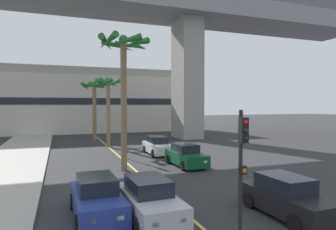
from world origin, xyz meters
name	(u,v)px	position (x,y,z in m)	size (l,w,h in m)	color
lane_stripe_center	(124,160)	(0.00, 24.00, 0.00)	(0.14, 56.00, 0.01)	#DBCC4C
bridge_overpass	(111,8)	(1.16, 36.76, 15.84)	(77.19, 8.00, 19.61)	gray
pier_building_backdrop	(90,101)	(0.00, 50.32, 4.95)	(33.27, 8.04, 10.02)	beige
car_queue_front	(149,200)	(-1.53, 11.96, 0.72)	(1.92, 4.15, 1.56)	#B7BABF
car_queue_second	(186,156)	(3.71, 20.42, 0.72)	(1.89, 4.13, 1.56)	#0C4728
car_queue_third	(97,198)	(-3.37, 12.86, 0.72)	(1.91, 4.14, 1.56)	navy
car_queue_fourth	(158,146)	(3.38, 25.84, 0.72)	(1.84, 4.10, 1.56)	white
car_queue_fifth	(287,198)	(3.62, 10.39, 0.72)	(1.87, 4.12, 1.56)	black
traffic_light_median_near	(242,159)	(0.44, 8.77, 2.71)	(0.24, 0.37, 4.20)	black
traffic_light_median_far	(123,125)	(0.17, 25.05, 2.71)	(0.24, 0.37, 4.20)	black
palm_tree_near_median	(123,63)	(-0.71, 20.54, 7.12)	(3.46, 3.54, 8.92)	brown
palm_tree_mid_median	(94,94)	(-0.70, 38.08, 5.59)	(3.34, 3.41, 7.16)	brown
palm_tree_far_median	(108,93)	(0.02, 31.78, 5.59)	(2.63, 2.76, 7.16)	brown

